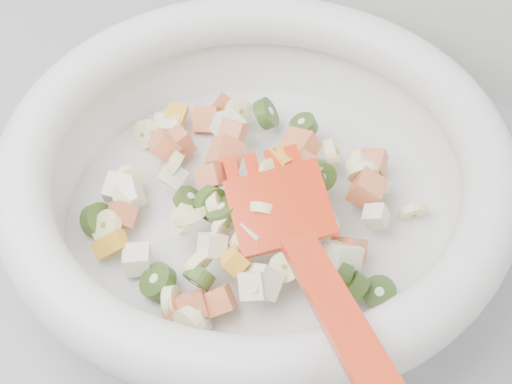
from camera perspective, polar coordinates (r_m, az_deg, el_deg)
The scene contains 1 object.
mixing_bowl at distance 0.60m, azimuth -0.01°, elevation 0.69°, with size 0.42×0.42×0.16m.
Camera 1 is at (0.11, 1.13, 1.41)m, focal length 55.00 mm.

